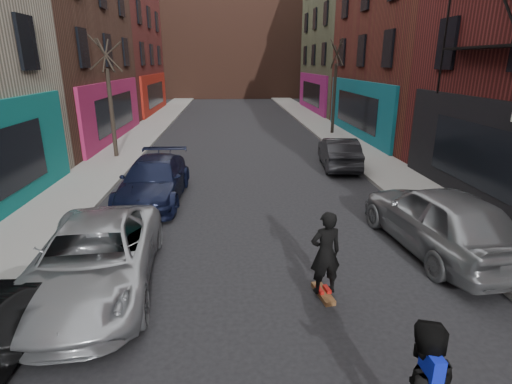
{
  "coord_description": "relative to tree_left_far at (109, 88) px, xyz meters",
  "views": [
    {
      "loc": [
        -0.61,
        -1.82,
        4.57
      ],
      "look_at": [
        0.02,
        7.26,
        1.6
      ],
      "focal_mm": 28.0,
      "sensor_mm": 36.0,
      "label": 1
    }
  ],
  "objects": [
    {
      "name": "skateboarder",
      "position": [
        7.46,
        -12.8,
        -2.41
      ],
      "size": [
        0.7,
        0.52,
        1.74
      ],
      "primitive_type": "imported",
      "rotation": [
        0.0,
        0.0,
        3.31
      ],
      "color": "black",
      "rests_on": "skateboard"
    },
    {
      "name": "sidewalk_left",
      "position": [
        -0.05,
        12.0,
        -3.31
      ],
      "size": [
        2.5,
        84.0,
        0.13
      ],
      "primitive_type": "cube",
      "color": "gray",
      "rests_on": "ground"
    },
    {
      "name": "parked_left_far",
      "position": [
        2.77,
        -12.2,
        -2.66
      ],
      "size": [
        2.78,
        5.33,
        1.43
      ],
      "primitive_type": "imported",
      "rotation": [
        0.0,
        0.0,
        0.08
      ],
      "color": "#979A9F",
      "rests_on": "ground"
    },
    {
      "name": "parked_right_end",
      "position": [
        10.53,
        -2.5,
        -2.7
      ],
      "size": [
        1.87,
        4.25,
        1.36
      ],
      "primitive_type": "imported",
      "rotation": [
        0.0,
        0.0,
        3.03
      ],
      "color": "black",
      "rests_on": "ground"
    },
    {
      "name": "tree_left_far",
      "position": [
        0.0,
        0.0,
        0.0
      ],
      "size": [
        2.0,
        2.0,
        6.5
      ],
      "primitive_type": null,
      "color": "black",
      "rests_on": "sidewalk_left"
    },
    {
      "name": "parked_left_end",
      "position": [
        3.0,
        -6.5,
        -2.66
      ],
      "size": [
        2.14,
        5.0,
        1.44
      ],
      "primitive_type": "imported",
      "rotation": [
        0.0,
        0.0,
        -0.03
      ],
      "color": "black",
      "rests_on": "ground"
    },
    {
      "name": "parked_right_far",
      "position": [
        10.8,
        -10.93,
        -2.52
      ],
      "size": [
        2.54,
        5.22,
        1.72
      ],
      "primitive_type": "imported",
      "rotation": [
        0.0,
        0.0,
        3.25
      ],
      "color": "gray",
      "rests_on": "ground"
    },
    {
      "name": "building_far",
      "position": [
        6.2,
        38.0,
        3.62
      ],
      "size": [
        40.0,
        10.0,
        14.0
      ],
      "primitive_type": "cube",
      "color": "#47281E",
      "rests_on": "ground"
    },
    {
      "name": "sidewalk_right",
      "position": [
        12.45,
        12.0,
        -3.31
      ],
      "size": [
        2.5,
        84.0,
        0.13
      ],
      "primitive_type": "cube",
      "color": "gray",
      "rests_on": "ground"
    },
    {
      "name": "tree_right_far",
      "position": [
        12.4,
        6.0,
        0.15
      ],
      "size": [
        2.0,
        2.0,
        6.8
      ],
      "primitive_type": null,
      "color": "black",
      "rests_on": "sidewalk_right"
    },
    {
      "name": "skateboard",
      "position": [
        7.46,
        -12.8,
        -3.33
      ],
      "size": [
        0.35,
        0.83,
        0.1
      ],
      "primitive_type": "cube",
      "rotation": [
        0.0,
        0.0,
        0.17
      ],
      "color": "brown",
      "rests_on": "ground"
    }
  ]
}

